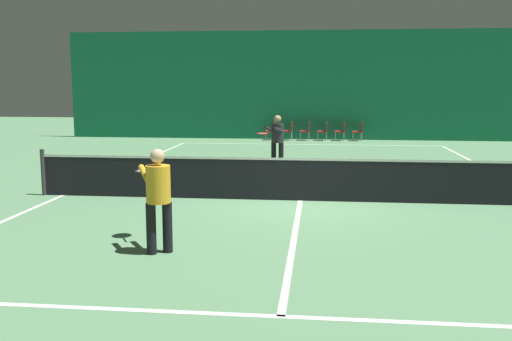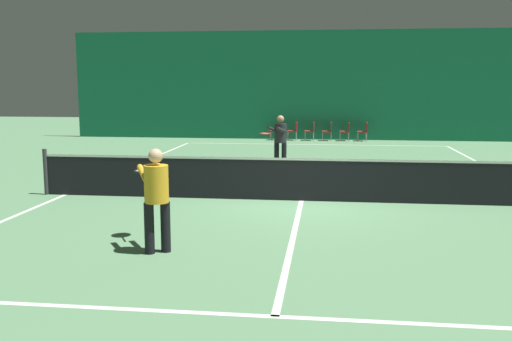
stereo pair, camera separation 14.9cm
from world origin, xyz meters
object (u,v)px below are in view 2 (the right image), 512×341
player_far (280,138)px  courtside_chair_2 (311,130)px  player_near (156,192)px  tennis_net (302,178)px  courtside_chair_1 (294,130)px  courtside_chair_3 (329,130)px  courtside_chair_0 (277,129)px  courtside_chair_4 (346,130)px  courtside_chair_5 (364,130)px

player_far → courtside_chair_2: size_ratio=1.93×
player_near → tennis_net: bearing=-54.9°
courtside_chair_1 → courtside_chair_3: bearing=90.0°
player_near → courtside_chair_0: size_ratio=1.91×
courtside_chair_3 → player_far: bearing=-9.5°
player_far → courtside_chair_4: 9.22m
courtside_chair_4 → tennis_net: bearing=-5.8°
player_near → courtside_chair_2: player_near is taller
tennis_net → courtside_chair_1: bearing=94.1°
courtside_chair_5 → player_near: bearing=-13.3°
player_near → courtside_chair_0: (0.25, 17.87, -0.45)m
player_far → courtside_chair_5: 9.45m
courtside_chair_2 → courtside_chair_0: bearing=-90.0°
courtside_chair_1 → courtside_chair_4: bearing=90.0°
player_near → courtside_chair_1: (1.04, 17.87, -0.45)m
player_far → courtside_chair_1: bearing=-157.2°
player_near → courtside_chair_0: 17.87m
courtside_chair_1 → courtside_chair_5: (3.16, 0.00, 0.00)m
courtside_chair_2 → courtside_chair_3: 0.79m
courtside_chair_2 → courtside_chair_4: 1.58m
courtside_chair_1 → courtside_chair_2: size_ratio=1.00×
tennis_net → player_far: 4.89m
player_near → courtside_chair_3: 18.06m
tennis_net → player_near: player_near is taller
player_near → courtside_chair_2: size_ratio=1.91×
courtside_chair_0 → courtside_chair_3: size_ratio=1.00×
player_near → courtside_chair_2: (1.84, 17.87, -0.45)m
courtside_chair_1 → courtside_chair_5: size_ratio=1.00×
courtside_chair_4 → courtside_chair_3: bearing=-90.0°
courtside_chair_0 → courtside_chair_1: size_ratio=1.00×
player_near → courtside_chair_3: bearing=-37.3°
player_far → courtside_chair_0: 8.98m
courtside_chair_3 → courtside_chair_2: bearing=-90.0°
tennis_net → courtside_chair_3: (0.60, 13.71, -0.03)m
courtside_chair_4 → courtside_chair_5: bearing=90.0°
player_near → courtside_chair_2: 17.97m
player_far → player_near: bearing=15.0°
courtside_chair_0 → courtside_chair_3: (2.37, 0.00, 0.00)m
tennis_net → player_near: size_ratio=7.49×
courtside_chair_2 → courtside_chair_4: size_ratio=1.00×
courtside_chair_2 → courtside_chair_5: bearing=90.0°
player_near → courtside_chair_3: size_ratio=1.91×
player_near → courtside_chair_1: player_near is taller
courtside_chair_4 → courtside_chair_0: bearing=-90.0°
courtside_chair_1 → courtside_chair_3: size_ratio=1.00×
player_far → courtside_chair_2: (0.70, 8.92, -0.46)m
player_far → tennis_net: bearing=32.7°
player_near → courtside_chair_3: player_near is taller
courtside_chair_3 → courtside_chair_5: size_ratio=1.00×
tennis_net → courtside_chair_2: (-0.19, 13.71, -0.03)m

